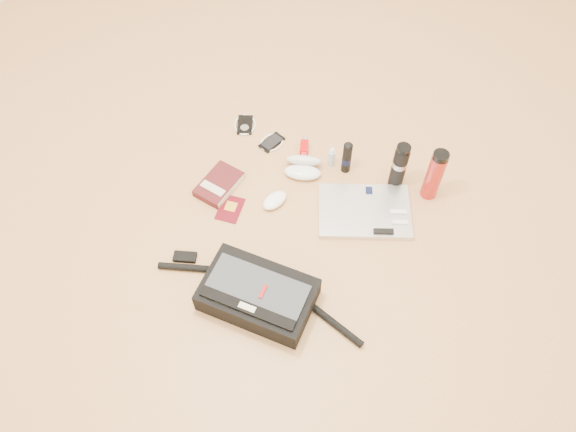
{
  "coord_description": "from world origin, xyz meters",
  "views": [
    {
      "loc": [
        0.48,
        -1.04,
        1.85
      ],
      "look_at": [
        -0.02,
        0.03,
        0.06
      ],
      "focal_mm": 35.0,
      "sensor_mm": 36.0,
      "label": 1
    }
  ],
  "objects_px": {
    "laptop": "(365,211)",
    "thermos_black": "(399,166)",
    "book": "(219,184)",
    "thermos_red": "(434,175)",
    "messenger_bag": "(257,294)"
  },
  "relations": [
    {
      "from": "messenger_bag",
      "to": "thermos_red",
      "type": "height_order",
      "value": "thermos_red"
    },
    {
      "from": "laptop",
      "to": "thermos_red",
      "type": "height_order",
      "value": "thermos_red"
    },
    {
      "from": "laptop",
      "to": "thermos_black",
      "type": "xyz_separation_m",
      "value": [
        0.06,
        0.19,
        0.1
      ]
    },
    {
      "from": "messenger_bag",
      "to": "book",
      "type": "relative_size",
      "value": 3.88
    },
    {
      "from": "book",
      "to": "thermos_red",
      "type": "relative_size",
      "value": 0.83
    },
    {
      "from": "book",
      "to": "thermos_red",
      "type": "xyz_separation_m",
      "value": [
        0.78,
        0.33,
        0.11
      ]
    },
    {
      "from": "laptop",
      "to": "thermos_red",
      "type": "xyz_separation_m",
      "value": [
        0.2,
        0.2,
        0.11
      ]
    },
    {
      "from": "thermos_red",
      "to": "messenger_bag",
      "type": "bearing_deg",
      "value": -119.84
    },
    {
      "from": "laptop",
      "to": "book",
      "type": "xyz_separation_m",
      "value": [
        -0.58,
        -0.13,
        0.0
      ]
    },
    {
      "from": "laptop",
      "to": "book",
      "type": "bearing_deg",
      "value": 168.86
    },
    {
      "from": "book",
      "to": "laptop",
      "type": "bearing_deg",
      "value": 20.1
    },
    {
      "from": "thermos_black",
      "to": "laptop",
      "type": "bearing_deg",
      "value": -107.46
    },
    {
      "from": "messenger_bag",
      "to": "laptop",
      "type": "height_order",
      "value": "messenger_bag"
    },
    {
      "from": "messenger_bag",
      "to": "thermos_black",
      "type": "height_order",
      "value": "thermos_black"
    },
    {
      "from": "messenger_bag",
      "to": "book",
      "type": "height_order",
      "value": "messenger_bag"
    }
  ]
}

